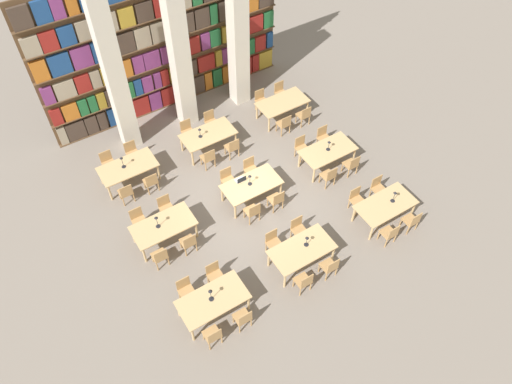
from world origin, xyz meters
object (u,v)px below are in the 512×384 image
(chair_11, at_px, (378,188))
(desk_lamp_6, at_px, (122,160))
(chair_4, at_px, (304,281))
(chair_15, at_px, (166,207))
(desk_lamp_0, at_px, (211,293))
(chair_2, at_px, (243,318))
(pillar_left, at_px, (114,74))
(chair_13, at_px, (138,219))
(pillar_center, at_px, (179,52))
(chair_5, at_px, (273,242))
(chair_3, at_px, (215,274))
(chair_21, at_px, (301,147))
(reading_table_1, at_px, (302,250))
(chair_31, at_px, (211,121))
(desk_lamp_5, at_px, (329,144))
(desk_lamp_1, at_px, (307,240))
(reading_table_6, at_px, (128,168))
(chair_16, at_px, (253,211))
(desk_lamp_4, at_px, (250,178))
(chair_12, at_px, (160,256))
(chair_9, at_px, (356,199))
(chair_0, at_px, (213,335))
(reading_table_3, at_px, (163,226))
(chair_6, at_px, (330,267))
(chair_19, at_px, (251,168))
(chair_24, at_px, (126,192))
(reading_table_0, at_px, (213,301))
(chair_29, at_px, (187,131))
(desk_lamp_2, at_px, (395,195))
(chair_26, at_px, (151,181))
(chair_25, at_px, (108,162))
(chair_32, at_px, (284,124))
(reading_table_8, at_px, (282,103))
(chair_30, at_px, (233,147))
(chair_35, at_px, (280,92))
(chair_14, at_px, (189,242))
(desk_lamp_7, at_px, (200,131))
(chair_7, at_px, (298,229))
(chair_17, at_px, (228,179))
(reading_table_2, at_px, (385,206))
(chair_28, at_px, (208,158))
(chair_20, at_px, (329,176))
(pillar_right, at_px, (238,31))
(chair_23, at_px, (324,137))
(reading_table_7, at_px, (208,135))
(chair_1, at_px, (186,290))
(chair_27, at_px, (132,152))
(chair_10, at_px, (412,221))

(chair_11, relative_size, desk_lamp_6, 1.83)
(chair_4, relative_size, chair_15, 1.00)
(desk_lamp_0, bearing_deg, chair_2, -58.24)
(pillar_left, distance_m, chair_13, 4.68)
(pillar_center, distance_m, chair_5, 7.09)
(chair_3, bearing_deg, chair_21, -150.59)
(reading_table_1, xyz_separation_m, desk_lamp_6, (-3.10, 5.70, 0.39))
(chair_31, bearing_deg, desk_lamp_5, 125.32)
(desk_lamp_1, xyz_separation_m, reading_table_6, (-3.17, 5.60, -0.34))
(chair_16, relative_size, desk_lamp_4, 1.99)
(chair_12, bearing_deg, chair_9, -12.30)
(chair_0, distance_m, chair_5, 3.33)
(reading_table_3, bearing_deg, chair_6, -46.63)
(chair_4, distance_m, chair_19, 4.52)
(chair_2, xyz_separation_m, desk_lamp_1, (2.65, 0.87, 0.53))
(pillar_center, xyz_separation_m, chair_24, (-3.46, -2.51, -2.54))
(reading_table_0, relative_size, chair_29, 2.18)
(desk_lamp_2, bearing_deg, chair_26, 140.38)
(reading_table_3, height_order, chair_31, chair_31)
(chair_25, xyz_separation_m, chair_32, (6.11, -1.58, 0.00))
(chair_6, distance_m, reading_table_8, 6.96)
(desk_lamp_6, distance_m, chair_30, 3.75)
(pillar_left, height_order, chair_19, pillar_left)
(chair_3, distance_m, chair_35, 8.29)
(desk_lamp_2, height_order, chair_14, desk_lamp_2)
(desk_lamp_7, bearing_deg, chair_7, -81.23)
(desk_lamp_1, height_order, chair_17, desk_lamp_1)
(reading_table_3, bearing_deg, chair_0, -95.60)
(chair_32, bearing_deg, chair_14, -152.40)
(chair_24, bearing_deg, reading_table_2, -36.80)
(chair_11, bearing_deg, reading_table_0, 6.93)
(reading_table_0, bearing_deg, chair_28, 62.90)
(chair_13, relative_size, reading_table_6, 0.46)
(chair_3, distance_m, chair_20, 5.15)
(chair_17, bearing_deg, chair_3, 54.17)
(pillar_center, distance_m, chair_21, 5.22)
(pillar_right, distance_m, chair_23, 4.73)
(desk_lamp_2, height_order, chair_32, desk_lamp_2)
(pillar_right, relative_size, chair_3, 6.97)
(chair_0, distance_m, chair_21, 7.35)
(chair_6, height_order, desk_lamp_2, desk_lamp_2)
(chair_6, xyz_separation_m, chair_16, (-0.82, 2.85, 0.00))
(chair_4, distance_m, reading_table_7, 6.41)
(reading_table_1, bearing_deg, reading_table_0, -179.19)
(reading_table_7, bearing_deg, reading_table_6, 179.13)
(reading_table_0, bearing_deg, desk_lamp_0, 138.90)
(chair_7, relative_size, chair_15, 1.00)
(chair_1, xyz_separation_m, chair_27, (0.83, 5.69, 0.00))
(chair_31, bearing_deg, chair_28, 58.67)
(reading_table_3, bearing_deg, chair_10, -29.34)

